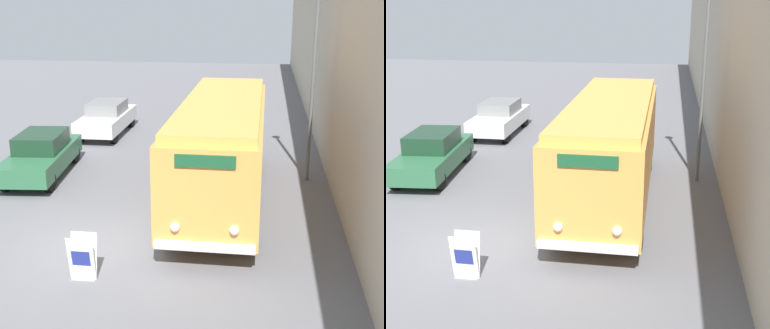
% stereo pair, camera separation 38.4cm
% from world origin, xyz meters
% --- Properties ---
extents(ground_plane, '(80.00, 80.00, 0.00)m').
position_xyz_m(ground_plane, '(0.00, 0.00, 0.00)').
color(ground_plane, slate).
extents(building_wall_right, '(0.30, 60.00, 7.15)m').
position_xyz_m(building_wall_right, '(6.46, 10.00, 3.57)').
color(building_wall_right, '#B2A893').
rests_on(building_wall_right, ground_plane).
extents(vintage_bus, '(2.41, 9.36, 3.12)m').
position_xyz_m(vintage_bus, '(2.86, 3.81, 1.78)').
color(vintage_bus, black).
rests_on(vintage_bus, ground_plane).
extents(sign_board, '(0.59, 0.39, 1.05)m').
position_xyz_m(sign_board, '(0.25, -1.50, 0.51)').
color(sign_board, gray).
rests_on(sign_board, ground_plane).
extents(streetlamp, '(0.36, 0.36, 7.29)m').
position_xyz_m(streetlamp, '(5.61, 6.13, 4.64)').
color(streetlamp, '#595E60').
rests_on(streetlamp, ground_plane).
extents(parked_car_near, '(2.15, 4.76, 1.52)m').
position_xyz_m(parked_car_near, '(-3.54, 5.31, 0.76)').
color(parked_car_near, black).
rests_on(parked_car_near, ground_plane).
extents(parked_car_mid, '(1.77, 4.53, 1.50)m').
position_xyz_m(parked_car_mid, '(-3.01, 11.41, 0.77)').
color(parked_car_mid, black).
rests_on(parked_car_mid, ground_plane).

